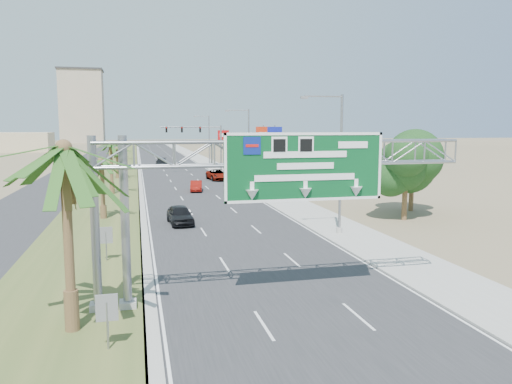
{
  "coord_description": "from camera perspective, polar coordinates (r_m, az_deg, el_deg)",
  "views": [
    {
      "loc": [
        -6.65,
        -11.11,
        7.74
      ],
      "look_at": [
        -0.35,
        15.18,
        4.2
      ],
      "focal_mm": 35.0,
      "sensor_mm": 36.0,
      "label": 1
    }
  ],
  "objects": [
    {
      "name": "palm_row_d",
      "position": [
        77.24,
        -15.63,
        4.71
      ],
      "size": [
        3.99,
        3.99,
        5.45
      ],
      "color": "brown",
      "rests_on": "ground"
    },
    {
      "name": "palm_row_e",
      "position": [
        96.19,
        -15.24,
        5.61
      ],
      "size": [
        3.99,
        3.99,
        6.15
      ],
      "color": "brown",
      "rests_on": "ground"
    },
    {
      "name": "pole_sign_blue",
      "position": [
        61.98,
        2.15,
        5.77
      ],
      "size": [
        1.99,
        0.92,
        7.95
      ],
      "color": "gray",
      "rests_on": "ground"
    },
    {
      "name": "palm_row_c",
      "position": [
        59.22,
        -16.29,
        5.15
      ],
      "size": [
        3.99,
        3.99,
        6.75
      ],
      "color": "brown",
      "rests_on": "ground"
    },
    {
      "name": "median_signback_a",
      "position": [
        18.27,
        -16.67,
        -13.0
      ],
      "size": [
        0.75,
        0.08,
        2.08
      ],
      "color": "gray",
      "rests_on": "ground"
    },
    {
      "name": "oak_far",
      "position": [
        48.1,
        17.43,
        2.44
      ],
      "size": [
        3.5,
        3.5,
        5.6
      ],
      "color": "brown",
      "rests_on": "ground"
    },
    {
      "name": "car_mid_lane",
      "position": [
        60.56,
        -6.85,
        0.67
      ],
      "size": [
        1.88,
        4.04,
        1.28
      ],
      "primitive_type": "imported",
      "rotation": [
        0.0,
        0.0,
        -0.14
      ],
      "color": "maroon",
      "rests_on": "ground"
    },
    {
      "name": "opposing_road",
      "position": [
        121.8,
        -18.35,
        3.44
      ],
      "size": [
        8.0,
        300.0,
        0.02
      ],
      "primitive_type": "cube",
      "color": "#28282B",
      "rests_on": "ground"
    },
    {
      "name": "palm_row_f",
      "position": [
        121.18,
        -14.89,
        5.77
      ],
      "size": [
        3.99,
        3.99,
        5.75
      ],
      "color": "brown",
      "rests_on": "ground"
    },
    {
      "name": "car_far",
      "position": [
        99.36,
        -10.73,
        3.33
      ],
      "size": [
        2.56,
        5.71,
        1.63
      ],
      "primitive_type": "imported",
      "rotation": [
        0.0,
        0.0,
        -0.05
      ],
      "color": "black",
      "rests_on": "ground"
    },
    {
      "name": "building_distant_right",
      "position": [
        155.58,
        0.16,
        5.52
      ],
      "size": [
        20.0,
        12.0,
        5.0
      ],
      "primitive_type": "cube",
      "color": "tan",
      "rests_on": "ground"
    },
    {
      "name": "streetlight_near",
      "position": [
        36.06,
        9.35,
        2.51
      ],
      "size": [
        3.27,
        0.44,
        10.0
      ],
      "color": "gray",
      "rests_on": "ground"
    },
    {
      "name": "road",
      "position": [
        121.54,
        -10.33,
        3.69
      ],
      "size": [
        12.0,
        300.0,
        0.02
      ],
      "primitive_type": "cube",
      "color": "#28282B",
      "rests_on": "ground"
    },
    {
      "name": "pole_sign_red_far",
      "position": [
        92.47,
        -3.75,
        6.19
      ],
      "size": [
        2.18,
        1.0,
        7.33
      ],
      "color": "gray",
      "rests_on": "ground"
    },
    {
      "name": "sidewalk_right",
      "position": [
        122.3,
        -6.34,
        3.8
      ],
      "size": [
        4.0,
        300.0,
        0.1
      ],
      "primitive_type": "cube",
      "color": "#9E9B93",
      "rests_on": "ground"
    },
    {
      "name": "store_building",
      "position": [
        82.46,
        6.91,
        3.41
      ],
      "size": [
        18.0,
        10.0,
        4.0
      ],
      "primitive_type": "cube",
      "color": "tan",
      "rests_on": "ground"
    },
    {
      "name": "streetlight_mid",
      "position": [
        64.71,
        -1.01,
        4.76
      ],
      "size": [
        3.27,
        0.44,
        10.0
      ],
      "color": "gray",
      "rests_on": "ground"
    },
    {
      "name": "tower_distant",
      "position": [
        262.52,
        -19.26,
        9.17
      ],
      "size": [
        20.0,
        16.0,
        35.0
      ],
      "primitive_type": "cube",
      "color": "tan",
      "rests_on": "ground"
    },
    {
      "name": "building_distant_left",
      "position": [
        175.42,
        -26.21,
        5.14
      ],
      "size": [
        24.0,
        14.0,
        6.0
      ],
      "primitive_type": "cube",
      "color": "tan",
      "rests_on": "ground"
    },
    {
      "name": "signal_mast",
      "position": [
        83.97,
        -5.39,
        5.45
      ],
      "size": [
        10.28,
        0.71,
        8.0
      ],
      "color": "gray",
      "rests_on": "ground"
    },
    {
      "name": "oak_near",
      "position": [
        43.08,
        16.76,
        2.87
      ],
      "size": [
        4.5,
        4.5,
        6.8
      ],
      "color": "brown",
      "rests_on": "ground"
    },
    {
      "name": "car_right_lane",
      "position": [
        73.12,
        -4.38,
        1.96
      ],
      "size": [
        3.08,
        5.78,
        1.54
      ],
      "primitive_type": "imported",
      "rotation": [
        0.0,
        0.0,
        0.1
      ],
      "color": "gray",
      "rests_on": "ground"
    },
    {
      "name": "sign_gantry",
      "position": [
        21.83,
        1.4,
        3.04
      ],
      "size": [
        16.75,
        1.24,
        7.5
      ],
      "color": "gray",
      "rests_on": "ground"
    },
    {
      "name": "car_left_lane",
      "position": [
        40.31,
        -8.68,
        -2.61
      ],
      "size": [
        2.1,
        4.53,
        1.5
      ],
      "primitive_type": "imported",
      "rotation": [
        0.0,
        0.0,
        0.08
      ],
      "color": "black",
      "rests_on": "ground"
    },
    {
      "name": "streetlight_far",
      "position": [
        100.13,
        -5.48,
        5.68
      ],
      "size": [
        3.27,
        0.44,
        10.0
      ],
      "color": "gray",
      "rests_on": "ground"
    },
    {
      "name": "palm_row_b",
      "position": [
        43.3,
        -17.25,
        3.36
      ],
      "size": [
        3.99,
        3.99,
        5.95
      ],
      "color": "brown",
      "rests_on": "ground"
    },
    {
      "name": "median_grass",
      "position": [
        121.4,
        -15.06,
        3.57
      ],
      "size": [
        7.0,
        300.0,
        0.12
      ],
      "primitive_type": "cube",
      "color": "#3F5224",
      "rests_on": "ground"
    },
    {
      "name": "pole_sign_red_near",
      "position": [
        70.61,
        0.85,
        6.19
      ],
      "size": [
        2.35,
        1.14,
        7.97
      ],
      "color": "gray",
      "rests_on": "ground"
    },
    {
      "name": "palm_near",
      "position": [
        19.3,
        -21.12,
        4.56
      ],
      "size": [
        5.7,
        5.7,
        8.35
      ],
      "color": "brown",
      "rests_on": "ground"
    },
    {
      "name": "median_signback_b",
      "position": [
        29.84,
        -16.78,
        -5.03
      ],
      "size": [
        0.75,
        0.08,
        2.08
      ],
      "color": "gray",
      "rests_on": "ground"
    }
  ]
}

